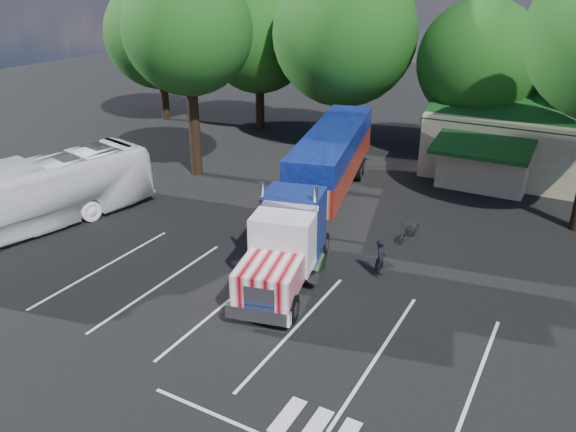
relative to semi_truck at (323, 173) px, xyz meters
The scene contains 11 objects.
ground 4.56m from the semi_truck, 82.22° to the right, with size 120.00×120.00×0.00m, color black.
tree_row_a 25.38m from the semi_truck, 149.51° to the left, with size 9.00×9.00×11.68m.
tree_row_b 19.31m from the semi_truck, 131.81° to the left, with size 8.40×8.40×11.35m.
tree_row_c 14.30m from the semi_truck, 109.92° to the left, with size 10.00×10.00×13.05m.
tree_row_d 14.98m from the semi_truck, 71.65° to the left, with size 8.00×8.00×10.60m.
tree_near_left 12.06m from the semi_truck, 167.86° to the left, with size 7.60×7.60×12.65m.
semi_truck is the anchor object (origin of this frame).
woman 7.07m from the semi_truck, 43.27° to the right, with size 0.62×0.41×1.71m, color black.
bicycle 5.42m from the semi_truck, ahead, with size 0.66×1.90×1.00m, color black.
tour_bus 14.77m from the semi_truck, 144.24° to the right, with size 2.96×12.66×3.53m, color white.
silver_sedan 11.21m from the semi_truck, 60.10° to the left, with size 1.49×4.27×1.41m, color #A4A8AC.
Camera 1 is at (11.30, -21.11, 11.93)m, focal length 35.00 mm.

